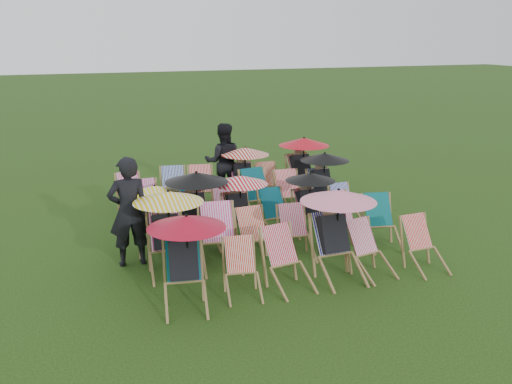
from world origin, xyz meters
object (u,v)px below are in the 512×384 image
object	(u,v)px
deckchair_0	(185,261)
deckchair_5	(425,245)
person_rear	(223,162)
person_left	(129,212)
deckchair_29	(304,166)

from	to	relation	value
deckchair_0	deckchair_5	distance (m)	4.06
person_rear	person_left	bearing A→B (deg)	66.23
deckchair_5	deckchair_0	bearing A→B (deg)	176.73
deckchair_29	deckchair_5	bearing A→B (deg)	-92.87
deckchair_5	person_rear	size ratio (longest dim) A/B	0.47
deckchair_0	person_left	size ratio (longest dim) A/B	0.71
deckchair_0	deckchair_5	size ratio (longest dim) A/B	1.55
deckchair_29	person_left	xyz separation A→B (m)	(-4.53, -2.78, 0.19)
person_left	deckchair_0	bearing A→B (deg)	104.98
person_left	person_rear	bearing A→B (deg)	-129.58
person_left	deckchair_29	bearing A→B (deg)	-148.82
deckchair_0	person_left	bearing A→B (deg)	114.96
deckchair_5	person_left	world-z (taller)	person_left
deckchair_29	person_rear	xyz separation A→B (m)	(-1.86, 0.49, 0.16)
deckchair_0	person_left	xyz separation A→B (m)	(-0.51, 1.85, 0.24)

